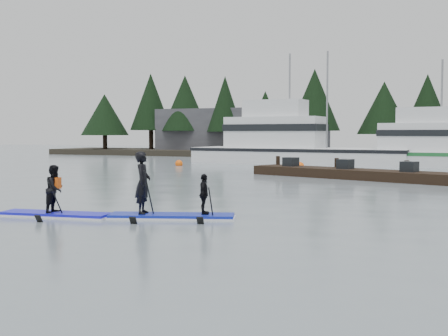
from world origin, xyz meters
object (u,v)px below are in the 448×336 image
at_px(paddleboard_solo, 55,199).
at_px(fishing_boat_large, 293,154).
at_px(fishing_boat_medium, 445,159).
at_px(floating_dock, 380,175).
at_px(paddleboard_duo, 165,196).

bearing_deg(paddleboard_solo, fishing_boat_large, 84.76).
relative_size(fishing_boat_medium, paddleboard_solo, 4.26).
xyz_separation_m(fishing_boat_medium, floating_dock, (-2.67, -12.87, -0.34)).
xyz_separation_m(paddleboard_solo, paddleboard_duo, (3.02, 0.92, 0.10)).
height_order(fishing_boat_large, floating_dock, fishing_boat_large).
relative_size(floating_dock, paddleboard_duo, 4.21).
bearing_deg(fishing_boat_large, paddleboard_solo, -83.25).
bearing_deg(floating_dock, fishing_boat_large, 141.09).
bearing_deg(floating_dock, fishing_boat_medium, 97.61).
distance_m(paddleboard_solo, paddleboard_duo, 3.16).
bearing_deg(paddleboard_duo, fishing_boat_medium, 58.29).
xyz_separation_m(floating_dock, paddleboard_solo, (-6.83, -16.27, 0.26)).
height_order(fishing_boat_medium, paddleboard_duo, fishing_boat_medium).
xyz_separation_m(fishing_boat_large, paddleboard_solo, (1.58, -29.88, -0.21)).
bearing_deg(fishing_boat_medium, fishing_boat_large, 177.96).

